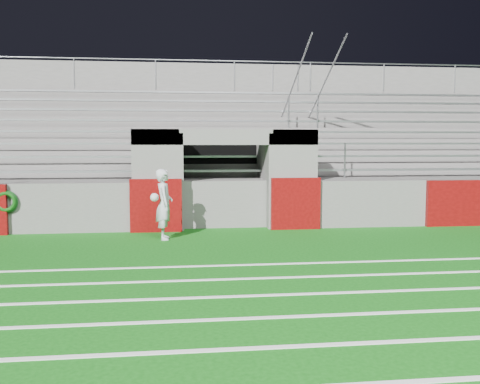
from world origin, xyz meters
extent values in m
plane|color=#0E540E|center=(0.00, 0.00, 0.00)|extent=(90.00, 90.00, 0.00)
cube|color=white|center=(0.00, -5.00, 0.01)|extent=(28.00, 0.09, 0.01)
cube|color=white|center=(0.00, -4.00, 0.01)|extent=(28.00, 0.09, 0.01)
cube|color=white|center=(0.00, -3.00, 0.01)|extent=(28.00, 0.09, 0.01)
cube|color=white|center=(0.00, -2.00, 0.01)|extent=(28.00, 0.09, 0.01)
cube|color=white|center=(0.00, -1.00, 0.01)|extent=(28.00, 0.09, 0.01)
cube|color=#5B5957|center=(-1.80, 3.50, 1.30)|extent=(1.20, 1.00, 2.60)
cube|color=#5B5957|center=(1.80, 3.50, 1.30)|extent=(1.20, 1.00, 2.60)
cube|color=black|center=(0.00, 5.20, 1.25)|extent=(2.60, 0.20, 2.50)
cube|color=#5B5957|center=(-1.15, 4.10, 1.25)|extent=(0.10, 2.20, 2.50)
cube|color=#5B5957|center=(1.15, 4.10, 1.25)|extent=(0.10, 2.20, 2.50)
cube|color=#5B5957|center=(0.00, 3.50, 2.40)|extent=(4.80, 1.00, 0.40)
cube|color=#5B5957|center=(0.00, 7.35, 1.15)|extent=(26.00, 8.00, 0.20)
cube|color=#5B5957|center=(0.00, 7.35, 0.53)|extent=(26.00, 8.00, 1.05)
cube|color=#4F0607|center=(-1.80, 2.94, 0.68)|extent=(1.30, 0.15, 1.35)
cube|color=#4F0607|center=(1.80, 2.94, 0.68)|extent=(1.30, 0.15, 1.35)
cube|color=#4F0607|center=(6.50, 2.94, 0.62)|extent=(2.20, 0.15, 1.25)
cube|color=#989BA0|center=(0.00, 4.43, 1.47)|extent=(23.00, 0.28, 0.06)
cube|color=#5B5957|center=(0.00, 5.28, 1.44)|extent=(24.00, 0.75, 0.38)
cube|color=#989BA0|center=(0.00, 5.18, 1.85)|extent=(23.00, 0.28, 0.06)
cube|color=#5B5957|center=(0.00, 6.03, 1.63)|extent=(24.00, 0.75, 0.76)
cube|color=#989BA0|center=(0.00, 5.93, 2.23)|extent=(23.00, 0.28, 0.06)
cube|color=#5B5957|center=(0.00, 6.78, 1.82)|extent=(24.00, 0.75, 1.14)
cube|color=#989BA0|center=(0.00, 6.68, 2.61)|extent=(23.00, 0.28, 0.06)
cube|color=#5B5957|center=(0.00, 7.53, 2.01)|extent=(24.00, 0.75, 1.52)
cube|color=#989BA0|center=(0.00, 7.43, 2.99)|extent=(23.00, 0.28, 0.06)
cube|color=#5B5957|center=(0.00, 8.28, 2.20)|extent=(24.00, 0.75, 1.90)
cube|color=#989BA0|center=(0.00, 8.18, 3.37)|extent=(23.00, 0.28, 0.06)
cube|color=#5B5957|center=(0.00, 9.03, 2.39)|extent=(24.00, 0.75, 2.28)
cube|color=#989BA0|center=(0.00, 8.93, 3.75)|extent=(23.00, 0.28, 0.06)
cube|color=#5B5957|center=(0.00, 9.78, 2.58)|extent=(24.00, 0.75, 2.66)
cube|color=#989BA0|center=(0.00, 9.68, 4.13)|extent=(23.00, 0.28, 0.06)
cube|color=#5B5957|center=(0.00, 10.45, 2.65)|extent=(26.00, 0.60, 5.29)
cylinder|color=#A5A8AD|center=(2.50, 4.15, 1.75)|extent=(0.05, 0.05, 1.00)
cylinder|color=#A5A8AD|center=(2.50, 7.15, 3.27)|extent=(0.05, 0.05, 1.00)
cylinder|color=#A5A8AD|center=(2.50, 10.15, 4.79)|extent=(0.05, 0.05, 1.00)
cylinder|color=#A5A8AD|center=(2.50, 7.15, 3.77)|extent=(0.05, 6.02, 3.08)
cylinder|color=#A5A8AD|center=(3.50, 4.15, 1.75)|extent=(0.05, 0.05, 1.00)
cylinder|color=#A5A8AD|center=(3.50, 7.15, 3.27)|extent=(0.05, 0.05, 1.00)
cylinder|color=#A5A8AD|center=(3.50, 10.15, 4.79)|extent=(0.05, 0.05, 1.00)
cylinder|color=#A5A8AD|center=(3.50, 7.15, 3.77)|extent=(0.05, 6.02, 3.08)
cylinder|color=#A5A8AD|center=(-5.00, 10.15, 4.84)|extent=(0.05, 0.05, 1.10)
cylinder|color=#A5A8AD|center=(-2.00, 10.15, 4.84)|extent=(0.05, 0.05, 1.10)
cylinder|color=#A5A8AD|center=(1.00, 10.15, 4.84)|extent=(0.05, 0.05, 1.10)
cylinder|color=#A5A8AD|center=(4.00, 10.15, 4.84)|extent=(0.05, 0.05, 1.10)
cylinder|color=#A5A8AD|center=(7.00, 10.15, 4.84)|extent=(0.05, 0.05, 1.10)
cylinder|color=#A5A8AD|center=(10.00, 10.15, 4.84)|extent=(0.05, 0.05, 1.10)
cylinder|color=#A5A8AD|center=(0.00, 10.15, 5.39)|extent=(24.00, 0.05, 0.05)
imported|color=silver|center=(-1.57, 1.88, 0.83)|extent=(0.43, 0.62, 1.65)
sphere|color=white|center=(-1.79, 1.71, 1.01)|extent=(0.19, 0.19, 0.19)
torus|color=#0C3F11|center=(-5.42, 2.95, 0.82)|extent=(0.56, 0.10, 0.56)
torus|color=#0E470E|center=(-5.42, 2.90, 0.83)|extent=(0.51, 0.10, 0.51)
camera|label=1|loc=(-1.31, -10.61, 2.25)|focal=40.00mm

